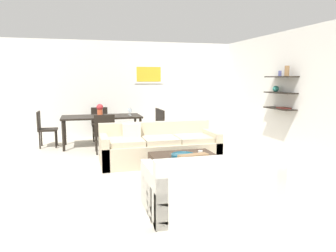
# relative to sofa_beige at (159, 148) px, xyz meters

# --- Properties ---
(ground_plane) EXTENTS (18.00, 18.00, 0.00)m
(ground_plane) POSITION_rel_sofa_beige_xyz_m (-0.06, -0.34, -0.29)
(ground_plane) COLOR beige
(back_wall_unit) EXTENTS (8.40, 0.09, 2.70)m
(back_wall_unit) POSITION_rel_sofa_beige_xyz_m (0.24, 3.19, 1.06)
(back_wall_unit) COLOR silver
(back_wall_unit) RESTS_ON ground
(right_wall_shelf_unit) EXTENTS (0.34, 8.20, 2.70)m
(right_wall_shelf_unit) POSITION_rel_sofa_beige_xyz_m (2.97, 0.26, 1.06)
(right_wall_shelf_unit) COLOR silver
(right_wall_shelf_unit) RESTS_ON ground
(sofa_beige) EXTENTS (2.31, 0.90, 0.78)m
(sofa_beige) POSITION_rel_sofa_beige_xyz_m (0.00, 0.00, 0.00)
(sofa_beige) COLOR beige
(sofa_beige) RESTS_ON ground
(loveseat_white) EXTENTS (1.61, 0.90, 0.78)m
(loveseat_white) POSITION_rel_sofa_beige_xyz_m (0.07, -2.49, 0.00)
(loveseat_white) COLOR silver
(loveseat_white) RESTS_ON ground
(coffee_table) EXTENTS (1.09, 1.07, 0.38)m
(coffee_table) POSITION_rel_sofa_beige_xyz_m (0.19, -1.17, -0.10)
(coffee_table) COLOR #38281E
(coffee_table) RESTS_ON ground
(decorative_bowl) EXTENTS (0.38, 0.38, 0.08)m
(decorative_bowl) POSITION_rel_sofa_beige_xyz_m (0.10, -1.25, 0.13)
(decorative_bowl) COLOR navy
(decorative_bowl) RESTS_ON coffee_table
(candle_jar) EXTENTS (0.08, 0.08, 0.08)m
(candle_jar) POSITION_rel_sofa_beige_xyz_m (0.45, -1.12, 0.13)
(candle_jar) COLOR silver
(candle_jar) RESTS_ON coffee_table
(dining_table) EXTENTS (1.91, 0.90, 0.75)m
(dining_table) POSITION_rel_sofa_beige_xyz_m (-0.99, 1.94, 0.39)
(dining_table) COLOR black
(dining_table) RESTS_ON ground
(dining_chair_left_far) EXTENTS (0.44, 0.44, 0.88)m
(dining_chair_left_far) POSITION_rel_sofa_beige_xyz_m (-2.35, 2.15, 0.21)
(dining_chair_left_far) COLOR black
(dining_chair_left_far) RESTS_ON ground
(dining_chair_right_near) EXTENTS (0.44, 0.44, 0.88)m
(dining_chair_right_near) POSITION_rel_sofa_beige_xyz_m (0.38, 1.74, 0.21)
(dining_chair_right_near) COLOR black
(dining_chair_right_near) RESTS_ON ground
(dining_chair_foot) EXTENTS (0.44, 0.44, 0.88)m
(dining_chair_foot) POSITION_rel_sofa_beige_xyz_m (-0.99, 1.09, 0.21)
(dining_chair_foot) COLOR black
(dining_chair_foot) RESTS_ON ground
(dining_chair_right_far) EXTENTS (0.44, 0.44, 0.88)m
(dining_chair_right_far) POSITION_rel_sofa_beige_xyz_m (0.38, 2.15, 0.21)
(dining_chair_right_far) COLOR black
(dining_chair_right_far) RESTS_ON ground
(dining_chair_head) EXTENTS (0.44, 0.44, 0.88)m
(dining_chair_head) POSITION_rel_sofa_beige_xyz_m (-0.99, 2.80, 0.21)
(dining_chair_head) COLOR black
(dining_chair_head) RESTS_ON ground
(wine_glass_right_near) EXTENTS (0.07, 0.07, 0.17)m
(wine_glass_right_near) POSITION_rel_sofa_beige_xyz_m (-0.28, 1.83, 0.57)
(wine_glass_right_near) COLOR silver
(wine_glass_right_near) RESTS_ON dining_table
(wine_glass_right_far) EXTENTS (0.08, 0.08, 0.17)m
(wine_glass_right_far) POSITION_rel_sofa_beige_xyz_m (-0.28, 2.06, 0.58)
(wine_glass_right_far) COLOR silver
(wine_glass_right_far) RESTS_ON dining_table
(wine_glass_head) EXTENTS (0.07, 0.07, 0.16)m
(wine_glass_head) POSITION_rel_sofa_beige_xyz_m (-0.99, 2.34, 0.56)
(wine_glass_head) COLOR silver
(wine_glass_head) RESTS_ON dining_table
(centerpiece_vase) EXTENTS (0.16, 0.16, 0.29)m
(centerpiece_vase) POSITION_rel_sofa_beige_xyz_m (-1.02, 1.98, 0.62)
(centerpiece_vase) COLOR #D85933
(centerpiece_vase) RESTS_ON dining_table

